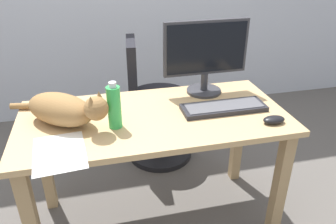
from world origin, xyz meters
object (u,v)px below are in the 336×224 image
office_chair (153,110)px  keyboard (224,107)px  cat (64,109)px  water_bottle (114,107)px  monitor (206,55)px  computer_mouse (274,120)px

office_chair → keyboard: size_ratio=2.08×
cat → water_bottle: size_ratio=2.16×
monitor → keyboard: bearing=-83.8°
monitor → cat: bearing=-165.0°
monitor → water_bottle: (-0.54, -0.29, -0.12)m
computer_mouse → water_bottle: (-0.75, 0.14, 0.09)m
computer_mouse → office_chair: bearing=116.1°
keyboard → cat: (-0.79, 0.03, 0.07)m
computer_mouse → monitor: bearing=116.0°
monitor → water_bottle: monitor is taller
cat → water_bottle: 0.24m
office_chair → water_bottle: bearing=-113.2°
office_chair → cat: (-0.55, -0.66, 0.40)m
cat → computer_mouse: size_ratio=4.46×
cat → office_chair: bearing=50.3°
keyboard → cat: bearing=177.5°
monitor → cat: (-0.77, -0.21, -0.15)m
office_chair → water_bottle: 0.91m
office_chair → cat: office_chair is taller
cat → monitor: bearing=15.0°
water_bottle → keyboard: bearing=4.7°
keyboard → office_chair: bearing=109.7°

